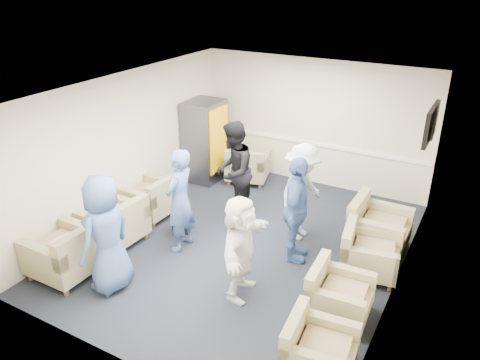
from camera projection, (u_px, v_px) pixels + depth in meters
The scene contains 25 objects.
floor at pixel (245, 245), 8.05m from camera, with size 6.00×6.00×0.00m, color black.
ceiling at pixel (246, 90), 6.93m from camera, with size 6.00×6.00×0.00m, color silver.
back_wall at pixel (313, 123), 9.87m from camera, with size 5.00×0.02×2.70m, color beige.
front_wall at pixel (114, 269), 5.11m from camera, with size 5.00×0.02×2.70m, color beige.
left_wall at pixel (126, 146), 8.60m from camera, with size 0.02×6.00×2.70m, color beige.
right_wall at pixel (406, 209), 6.38m from camera, with size 0.02×6.00×2.70m, color beige.
chair_rail at pixel (311, 143), 10.04m from camera, with size 4.98×0.04×0.06m, color white.
tv at pixel (431, 124), 7.55m from camera, with size 0.10×1.00×0.58m.
armchair_left_near at pixel (68, 254), 7.11m from camera, with size 0.95×0.95×0.76m.
armchair_left_mid at pixel (116, 225), 7.96m from camera, with size 0.94×0.94×0.72m.
armchair_left_far at pixel (153, 199), 8.85m from camera, with size 0.90×0.90×0.70m.
armchair_right_near at pixel (316, 351), 5.42m from camera, with size 0.85×0.85×0.62m.
armchair_right_midnear at pixel (336, 296), 6.31m from camera, with size 0.84×0.84×0.64m.
armchair_right_midfar at pixel (366, 254), 7.19m from camera, with size 0.96×0.96×0.67m.
armchair_right_far at pixel (375, 228), 7.84m from camera, with size 0.93×0.93×0.74m.
armchair_corner at pixel (247, 167), 10.27m from camera, with size 1.06×1.06×0.69m.
vending_machine at pixel (205, 141), 10.21m from camera, with size 0.72×0.84×1.78m.
backpack at pixel (181, 220), 8.32m from camera, with size 0.35×0.30×0.50m.
pillow at pixel (65, 244), 7.04m from camera, with size 0.41×0.31×0.12m, color silver.
person_front_left at pixel (106, 234), 6.64m from camera, with size 0.88×0.57×1.80m, color #4360A0.
person_mid_left at pixel (180, 200), 7.63m from camera, with size 0.65×0.42×1.78m, color #4360A0.
person_back_left at pixel (233, 171), 8.57m from camera, with size 0.91×0.71×1.88m, color black.
person_back_right at pixel (302, 192), 7.94m from camera, with size 1.12×0.64×1.73m, color silver.
person_mid_right at pixel (296, 210), 7.32m from camera, with size 1.04×0.43×1.77m, color #4360A0.
person_front_right at pixel (241, 247), 6.54m from camera, with size 1.45×0.46×1.57m, color white.
Camera 1 is at (3.27, -6.03, 4.37)m, focal length 35.00 mm.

